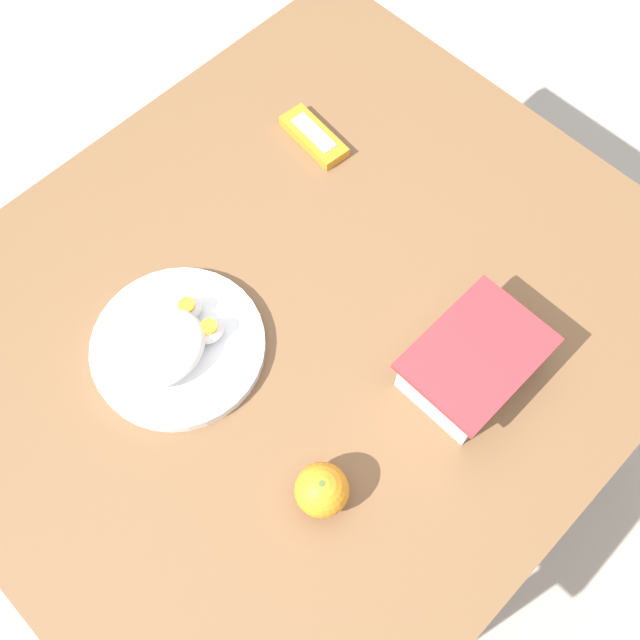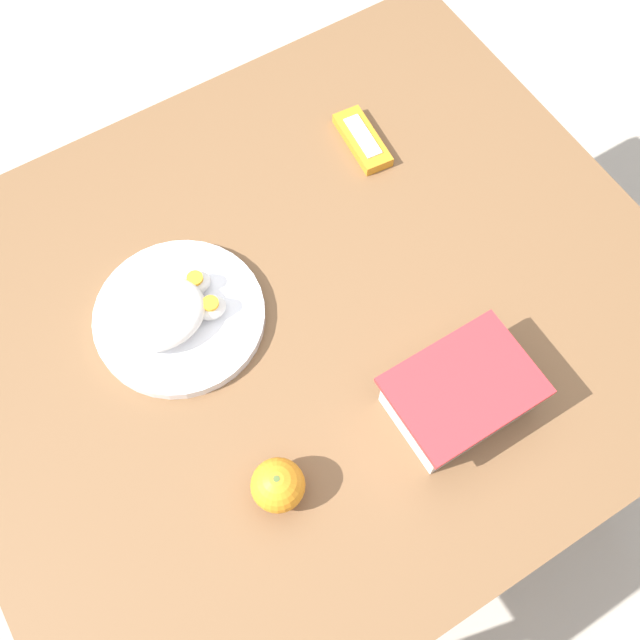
# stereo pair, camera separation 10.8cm
# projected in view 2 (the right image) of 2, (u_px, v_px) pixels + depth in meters

# --- Properties ---
(ground_plane) EXTENTS (10.00, 10.00, 0.00)m
(ground_plane) POSITION_uv_depth(u_px,v_px,m) (313.00, 445.00, 1.80)
(ground_plane) COLOR #B2A899
(table) EXTENTS (1.10, 0.95, 0.74)m
(table) POSITION_uv_depth(u_px,v_px,m) (309.00, 329.00, 1.19)
(table) COLOR brown
(table) RESTS_ON ground_plane
(food_container) EXTENTS (0.19, 0.14, 0.08)m
(food_container) POSITION_uv_depth(u_px,v_px,m) (460.00, 396.00, 1.03)
(food_container) COLOR white
(food_container) RESTS_ON table
(orange_fruit) EXTENTS (0.07, 0.07, 0.07)m
(orange_fruit) POSITION_uv_depth(u_px,v_px,m) (278.00, 485.00, 0.97)
(orange_fruit) COLOR orange
(orange_fruit) RESTS_ON table
(rice_plate) EXTENTS (0.25, 0.25, 0.07)m
(rice_plate) POSITION_uv_depth(u_px,v_px,m) (174.00, 315.00, 1.10)
(rice_plate) COLOR white
(rice_plate) RESTS_ON table
(candy_bar) EXTENTS (0.06, 0.13, 0.02)m
(candy_bar) POSITION_uv_depth(u_px,v_px,m) (362.00, 140.00, 1.25)
(candy_bar) COLOR orange
(candy_bar) RESTS_ON table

